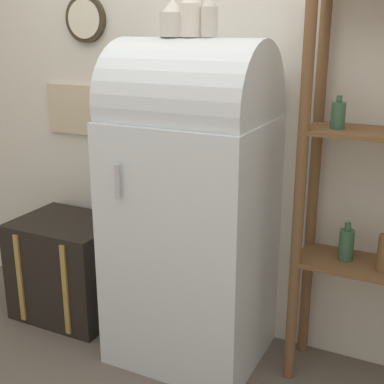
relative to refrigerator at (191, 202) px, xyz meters
The scene contains 8 objects.
ground_plane 0.86m from the refrigerator, 89.99° to the right, with size 12.00×12.00×0.00m, color #60564C.
wall_back 0.62m from the refrigerator, 90.79° to the left, with size 7.00×0.09×2.70m.
refrigerator is the anchor object (origin of this frame).
suitcase_trunk 0.97m from the refrigerator, behind, with size 0.58×0.47×0.58m.
shelf_unit 0.87m from the refrigerator, ahead, with size 0.68×0.30×1.82m.
vase_left 0.84m from the refrigerator, behind, with size 0.12×0.12×0.16m.
vase_center 0.86m from the refrigerator, behind, with size 0.10×0.10×0.22m.
vase_right 0.86m from the refrigerator, ahead, with size 0.08×0.08×0.19m.
Camera 1 is at (1.09, -1.93, 1.64)m, focal length 50.00 mm.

